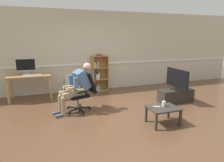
{
  "coord_description": "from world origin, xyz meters",
  "views": [
    {
      "loc": [
        -1.36,
        -3.67,
        1.83
      ],
      "look_at": [
        0.15,
        0.85,
        0.7
      ],
      "focal_mm": 29.65,
      "sensor_mm": 36.0,
      "label": 1
    }
  ],
  "objects_px": {
    "bookshelf": "(99,73)",
    "tv_stand": "(176,96)",
    "imac_monitor": "(26,65)",
    "person_seated": "(76,86)",
    "coffee_table": "(163,110)",
    "computer_mouse": "(40,74)",
    "office_chair": "(83,90)",
    "computer_desk": "(30,79)",
    "keyboard": "(31,75)",
    "drinking_glass": "(164,104)",
    "radiator": "(77,84)",
    "spare_remote": "(157,107)",
    "tv_screen": "(177,79)"
  },
  "relations": [
    {
      "from": "radiator",
      "to": "keyboard",
      "type": "bearing_deg",
      "value": -158.85
    },
    {
      "from": "imac_monitor",
      "to": "coffee_table",
      "type": "bearing_deg",
      "value": -43.28
    },
    {
      "from": "imac_monitor",
      "to": "keyboard",
      "type": "height_order",
      "value": "imac_monitor"
    },
    {
      "from": "tv_stand",
      "to": "coffee_table",
      "type": "height_order",
      "value": "coffee_table"
    },
    {
      "from": "coffee_table",
      "to": "spare_remote",
      "type": "xyz_separation_m",
      "value": [
        -0.12,
        0.07,
        0.07
      ]
    },
    {
      "from": "keyboard",
      "to": "drinking_glass",
      "type": "height_order",
      "value": "keyboard"
    },
    {
      "from": "bookshelf",
      "to": "tv_stand",
      "type": "relative_size",
      "value": 1.29
    },
    {
      "from": "person_seated",
      "to": "drinking_glass",
      "type": "relative_size",
      "value": 10.67
    },
    {
      "from": "computer_mouse",
      "to": "radiator",
      "type": "bearing_deg",
      "value": 24.62
    },
    {
      "from": "bookshelf",
      "to": "person_seated",
      "type": "height_order",
      "value": "bookshelf"
    },
    {
      "from": "computer_desk",
      "to": "coffee_table",
      "type": "xyz_separation_m",
      "value": [
        2.83,
        -2.66,
        -0.32
      ]
    },
    {
      "from": "imac_monitor",
      "to": "drinking_glass",
      "type": "bearing_deg",
      "value": -42.23
    },
    {
      "from": "tv_stand",
      "to": "spare_remote",
      "type": "bearing_deg",
      "value": -140.96
    },
    {
      "from": "keyboard",
      "to": "office_chair",
      "type": "height_order",
      "value": "office_chair"
    },
    {
      "from": "radiator",
      "to": "office_chair",
      "type": "xyz_separation_m",
      "value": [
        -0.07,
        -1.7,
        0.25
      ]
    },
    {
      "from": "radiator",
      "to": "bookshelf",
      "type": "bearing_deg",
      "value": -7.32
    },
    {
      "from": "computer_desk",
      "to": "computer_mouse",
      "type": "bearing_deg",
      "value": -21.84
    },
    {
      "from": "radiator",
      "to": "tv_stand",
      "type": "xyz_separation_m",
      "value": [
        2.57,
        -1.95,
        -0.1
      ]
    },
    {
      "from": "computer_mouse",
      "to": "spare_remote",
      "type": "distance_m",
      "value": 3.47
    },
    {
      "from": "keyboard",
      "to": "computer_mouse",
      "type": "xyz_separation_m",
      "value": [
        0.26,
        0.02,
        0.01
      ]
    },
    {
      "from": "radiator",
      "to": "tv_stand",
      "type": "distance_m",
      "value": 3.23
    },
    {
      "from": "bookshelf",
      "to": "drinking_glass",
      "type": "xyz_separation_m",
      "value": [
        0.69,
        -2.89,
        -0.17
      ]
    },
    {
      "from": "computer_mouse",
      "to": "coffee_table",
      "type": "height_order",
      "value": "computer_mouse"
    },
    {
      "from": "office_chair",
      "to": "spare_remote",
      "type": "height_order",
      "value": "office_chair"
    },
    {
      "from": "drinking_glass",
      "to": "coffee_table",
      "type": "bearing_deg",
      "value": -128.26
    },
    {
      "from": "keyboard",
      "to": "drinking_glass",
      "type": "relative_size",
      "value": 3.63
    },
    {
      "from": "bookshelf",
      "to": "drinking_glass",
      "type": "bearing_deg",
      "value": -76.66
    },
    {
      "from": "computer_desk",
      "to": "person_seated",
      "type": "bearing_deg",
      "value": -48.93
    },
    {
      "from": "bookshelf",
      "to": "radiator",
      "type": "xyz_separation_m",
      "value": [
        -0.78,
        0.1,
        -0.32
      ]
    },
    {
      "from": "keyboard",
      "to": "radiator",
      "type": "relative_size",
      "value": 0.53
    },
    {
      "from": "computer_desk",
      "to": "person_seated",
      "type": "xyz_separation_m",
      "value": [
        1.18,
        -1.35,
        0.01
      ]
    },
    {
      "from": "keyboard",
      "to": "spare_remote",
      "type": "bearing_deg",
      "value": -42.67
    },
    {
      "from": "computer_mouse",
      "to": "drinking_glass",
      "type": "relative_size",
      "value": 0.88
    },
    {
      "from": "office_chair",
      "to": "person_seated",
      "type": "relative_size",
      "value": 0.81
    },
    {
      "from": "imac_monitor",
      "to": "office_chair",
      "type": "bearing_deg",
      "value": -44.24
    },
    {
      "from": "person_seated",
      "to": "coffee_table",
      "type": "height_order",
      "value": "person_seated"
    },
    {
      "from": "radiator",
      "to": "spare_remote",
      "type": "xyz_separation_m",
      "value": [
        1.29,
        -2.99,
        0.11
      ]
    },
    {
      "from": "imac_monitor",
      "to": "tv_stand",
      "type": "distance_m",
      "value": 4.46
    },
    {
      "from": "imac_monitor",
      "to": "office_chair",
      "type": "height_order",
      "value": "imac_monitor"
    },
    {
      "from": "imac_monitor",
      "to": "person_seated",
      "type": "xyz_separation_m",
      "value": [
        1.26,
        -1.43,
        -0.38
      ]
    },
    {
      "from": "person_seated",
      "to": "coffee_table",
      "type": "distance_m",
      "value": 2.13
    },
    {
      "from": "keyboard",
      "to": "radiator",
      "type": "distance_m",
      "value": 1.55
    },
    {
      "from": "computer_desk",
      "to": "bookshelf",
      "type": "bearing_deg",
      "value": 7.56
    },
    {
      "from": "keyboard",
      "to": "computer_mouse",
      "type": "height_order",
      "value": "computer_mouse"
    },
    {
      "from": "keyboard",
      "to": "spare_remote",
      "type": "distance_m",
      "value": 3.64
    },
    {
      "from": "keyboard",
      "to": "person_seated",
      "type": "height_order",
      "value": "person_seated"
    },
    {
      "from": "drinking_glass",
      "to": "tv_screen",
      "type": "bearing_deg",
      "value": 43.22
    },
    {
      "from": "tv_screen",
      "to": "coffee_table",
      "type": "xyz_separation_m",
      "value": [
        -1.15,
        -1.1,
        -0.36
      ]
    },
    {
      "from": "tv_screen",
      "to": "radiator",
      "type": "bearing_deg",
      "value": 51.44
    },
    {
      "from": "coffee_table",
      "to": "computer_desk",
      "type": "bearing_deg",
      "value": 136.75
    }
  ]
}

